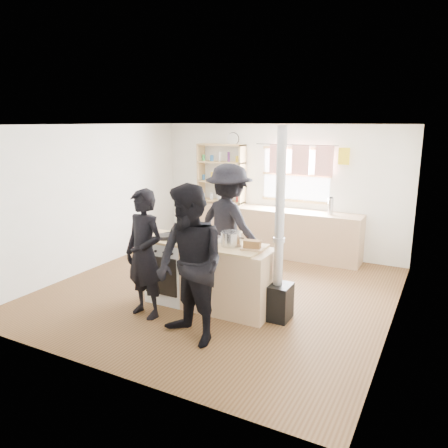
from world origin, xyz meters
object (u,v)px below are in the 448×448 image
at_px(cooking_island, 209,275).
at_px(stockpot_stove, 190,232).
at_px(bread_board, 252,246).
at_px(flue_heater, 278,272).
at_px(roast_tray, 208,239).
at_px(stockpot_counter, 232,239).
at_px(skillet_greens, 164,236).
at_px(person_far, 229,225).
at_px(thermos, 331,206).
at_px(person_near_left, 144,254).
at_px(person_near_right, 190,266).

height_order(cooking_island, stockpot_stove, stockpot_stove).
height_order(cooking_island, bread_board, bread_board).
distance_m(stockpot_stove, flue_heater, 1.43).
bearing_deg(roast_tray, stockpot_counter, -5.40).
relative_size(skillet_greens, stockpot_counter, 1.25).
xyz_separation_m(bread_board, person_far, (-0.82, 0.95, -0.02)).
relative_size(skillet_greens, flue_heater, 0.14).
bearing_deg(flue_heater, thermos, 90.60).
bearing_deg(cooking_island, stockpot_counter, 2.64).
xyz_separation_m(skillet_greens, stockpot_stove, (0.28, 0.25, 0.05)).
distance_m(thermos, flue_heater, 2.72).
height_order(cooking_island, person_near_left, person_near_left).
height_order(flue_heater, person_near_right, flue_heater).
xyz_separation_m(cooking_island, person_far, (-0.16, 0.94, 0.49)).
bearing_deg(stockpot_stove, person_near_left, -105.48).
relative_size(cooking_island, flue_heater, 0.79).
bearing_deg(cooking_island, flue_heater, 4.36).
bearing_deg(person_far, stockpot_counter, 136.81).
bearing_deg(stockpot_stove, skillet_greens, -138.44).
height_order(stockpot_stove, person_far, person_far).
distance_m(stockpot_stove, person_far, 0.82).
bearing_deg(skillet_greens, bread_board, 3.87).
xyz_separation_m(stockpot_counter, person_near_right, (-0.04, -0.97, -0.09)).
xyz_separation_m(skillet_greens, person_near_right, (0.98, -0.86, -0.02)).
distance_m(cooking_island, person_far, 1.07).
bearing_deg(roast_tray, bread_board, -4.84).
bearing_deg(bread_board, person_near_right, -110.28).
bearing_deg(stockpot_counter, flue_heater, 5.27).
xyz_separation_m(stockpot_stove, person_near_right, (0.69, -1.11, -0.07)).
bearing_deg(stockpot_counter, bread_board, -4.14).
bearing_deg(stockpot_counter, person_far, 118.82).
distance_m(bread_board, flue_heater, 0.48).
height_order(stockpot_stove, person_near_right, person_near_right).
bearing_deg(skillet_greens, person_near_right, -41.35).
bearing_deg(stockpot_stove, flue_heater, -3.29).
relative_size(roast_tray, stockpot_counter, 1.38).
distance_m(cooking_island, stockpot_stove, 0.68).
relative_size(stockpot_stove, person_near_right, 0.11).
bearing_deg(bread_board, stockpot_stove, 171.22).
distance_m(thermos, roast_tray, 2.90).
height_order(stockpot_stove, person_near_left, person_near_left).
distance_m(cooking_island, person_near_right, 1.11).
distance_m(stockpot_counter, person_far, 1.06).
bearing_deg(bread_board, cooking_island, 179.43).
xyz_separation_m(flue_heater, person_far, (-1.15, 0.86, 0.31)).
bearing_deg(roast_tray, person_far, 97.89).
bearing_deg(flue_heater, stockpot_counter, -174.73).
bearing_deg(bread_board, roast_tray, 175.16).
relative_size(roast_tray, person_near_left, 0.23).
distance_m(skillet_greens, stockpot_counter, 1.03).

